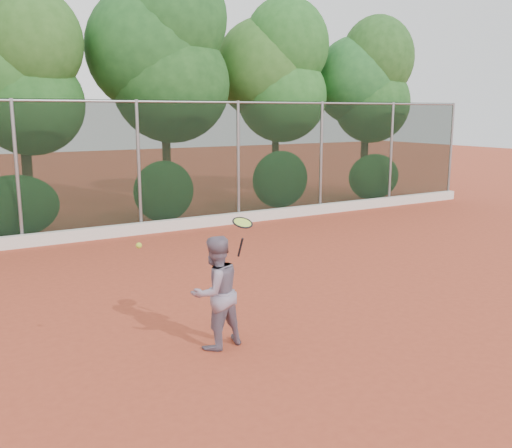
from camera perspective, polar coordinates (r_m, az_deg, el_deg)
ground at (r=9.56m, az=3.12°, el=-8.38°), size 80.00×80.00×0.00m
concrete_curb at (r=15.44m, az=-11.18°, el=-0.41°), size 24.00×0.20×0.30m
tennis_player at (r=7.82m, az=-4.07°, el=-6.83°), size 0.86×0.72×1.57m
chainlink_fence at (r=15.37m, az=-11.65°, el=5.97°), size 24.09×0.09×3.50m
foliage_backdrop at (r=17.08m, az=-16.08°, el=14.82°), size 23.70×3.63×7.55m
tennis_racket at (r=7.58m, az=-1.38°, el=-0.16°), size 0.30×0.29×0.55m
tennis_ball_in_flight at (r=6.76m, az=-11.64°, el=-2.12°), size 0.07×0.07×0.07m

